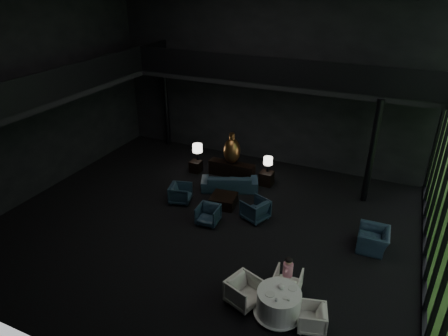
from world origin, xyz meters
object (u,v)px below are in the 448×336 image
at_px(console, 232,169).
at_px(bronze_urn, 232,150).
at_px(lounge_armchair_west, 181,193).
at_px(window_armchair, 374,237).
at_px(coffee_table, 223,201).
at_px(table_lamp_left, 197,149).
at_px(lounge_armchair_east, 255,208).
at_px(sofa, 230,179).
at_px(dining_chair_east, 312,318).
at_px(dining_chair_north, 288,281).
at_px(lounge_armchair_south, 208,214).
at_px(side_table_left, 196,166).
at_px(dining_table, 278,305).
at_px(table_lamp_right, 268,161).
at_px(dining_chair_west, 244,290).
at_px(child, 288,267).
at_px(side_table_right, 266,178).

distance_m(console, bronze_urn, 0.88).
distance_m(lounge_armchair_west, window_armchair, 6.96).
distance_m(console, coffee_table, 2.42).
height_order(table_lamp_left, lounge_armchair_east, table_lamp_left).
relative_size(console, sofa, 0.81).
height_order(bronze_urn, dining_chair_east, bronze_urn).
xyz_separation_m(lounge_armchair_east, dining_chair_north, (2.07, -3.03, -0.10)).
bearing_deg(bronze_urn, lounge_armchair_east, -52.40).
bearing_deg(sofa, bronze_urn, -93.86).
relative_size(lounge_armchair_south, window_armchair, 0.70).
bearing_deg(window_armchair, sofa, -108.50).
bearing_deg(dining_chair_east, lounge_armchair_west, -138.29).
relative_size(lounge_armchair_south, dining_chair_east, 1.16).
bearing_deg(dining_chair_east, side_table_left, -149.01).
xyz_separation_m(console, dining_chair_north, (4.14, -5.71, 0.03)).
bearing_deg(dining_table, lounge_armchair_west, 142.82).
xyz_separation_m(table_lamp_right, lounge_armchair_east, (0.46, -2.68, -0.56)).
bearing_deg(dining_chair_west, dining_chair_north, -27.48).
bearing_deg(dining_table, dining_chair_north, 91.43).
bearing_deg(lounge_armchair_south, lounge_armchair_west, 148.15).
bearing_deg(child, lounge_armchair_west, -29.43).
bearing_deg(dining_chair_west, side_table_right, 33.47).
relative_size(lounge_armchair_west, dining_chair_north, 1.15).
relative_size(coffee_table, dining_chair_north, 1.30).
relative_size(lounge_armchair_east, dining_table, 0.72).
relative_size(lounge_armchair_west, child, 1.36).
relative_size(lounge_armchair_west, lounge_armchair_south, 1.10).
bearing_deg(coffee_table, lounge_armchair_west, -164.42).
relative_size(console, child, 3.38).
relative_size(dining_chair_north, dining_chair_east, 1.12).
bearing_deg(side_table_right, lounge_armchair_south, -104.59).
bearing_deg(child, table_lamp_right, -66.03).
height_order(bronze_urn, sofa, bronze_urn).
xyz_separation_m(lounge_armchair_south, dining_chair_north, (3.45, -2.08, -0.01)).
distance_m(window_armchair, child, 3.46).
height_order(bronze_urn, dining_table, bronze_urn).
xyz_separation_m(console, dining_table, (4.16, -6.62, 0.01)).
distance_m(lounge_armchair_east, dining_chair_west, 4.06).
xyz_separation_m(lounge_armchair_west, window_armchair, (6.96, 0.01, 0.05)).
distance_m(dining_table, dining_chair_west, 0.96).
bearing_deg(bronze_urn, child, -53.83).
xyz_separation_m(lounge_armchair_west, dining_chair_north, (5.05, -2.95, -0.05)).
bearing_deg(side_table_left, side_table_right, 2.81).
bearing_deg(table_lamp_right, coffee_table, -111.82).
relative_size(side_table_left, lounge_armchair_west, 0.63).
height_order(lounge_armchair_east, window_armchair, window_armchair).
xyz_separation_m(side_table_right, lounge_armchair_south, (-0.92, -3.53, 0.08)).
bearing_deg(dining_chair_west, console, 45.52).
bearing_deg(dining_table, dining_chair_west, 177.90).
height_order(side_table_right, child, child).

